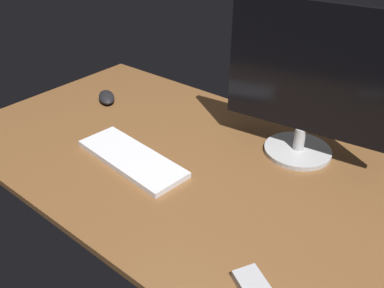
# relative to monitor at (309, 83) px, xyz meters

# --- Properties ---
(desk) EXTENTS (1.40, 0.84, 0.02)m
(desk) POSITION_rel_monitor_xyz_m (-0.31, -0.24, -0.24)
(desk) COLOR brown
(desk) RESTS_ON ground
(monitor) EXTENTS (0.49, 0.21, 0.45)m
(monitor) POSITION_rel_monitor_xyz_m (0.00, 0.00, 0.00)
(monitor) COLOR silver
(monitor) RESTS_ON desk
(keyboard) EXTENTS (0.39, 0.17, 0.02)m
(keyboard) POSITION_rel_monitor_xyz_m (-0.37, -0.36, -0.22)
(keyboard) COLOR white
(keyboard) RESTS_ON desk
(computer_mouse) EXTENTS (0.13, 0.12, 0.03)m
(computer_mouse) POSITION_rel_monitor_xyz_m (-0.74, -0.13, -0.22)
(computer_mouse) COLOR black
(computer_mouse) RESTS_ON desk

